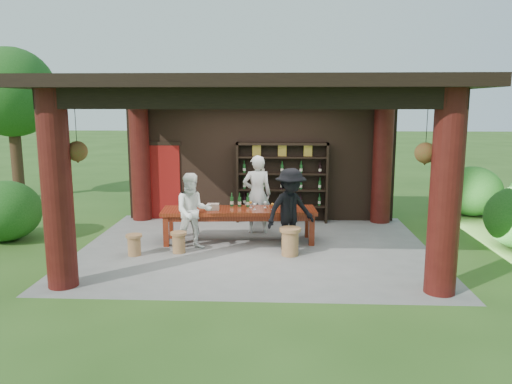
{
  "coord_description": "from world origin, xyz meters",
  "views": [
    {
      "loc": [
        0.51,
        -10.31,
        3.08
      ],
      "look_at": [
        0.0,
        0.4,
        1.15
      ],
      "focal_mm": 35.0,
      "sensor_mm": 36.0,
      "label": 1
    }
  ],
  "objects_px": {
    "tasting_table": "(239,214)",
    "stool_near_right": "(290,241)",
    "wine_shelf": "(282,182)",
    "host": "(257,194)",
    "stool_near_left": "(179,242)",
    "napkin_basket": "(213,207)",
    "stool_far_left": "(134,244)",
    "guest_man": "(290,210)",
    "guest_woman": "(193,211)"
  },
  "relations": [
    {
      "from": "tasting_table",
      "to": "stool_near_left",
      "type": "distance_m",
      "value": 1.54
    },
    {
      "from": "wine_shelf",
      "to": "host",
      "type": "relative_size",
      "value": 1.26
    },
    {
      "from": "wine_shelf",
      "to": "stool_near_right",
      "type": "bearing_deg",
      "value": -86.85
    },
    {
      "from": "stool_far_left",
      "to": "guest_man",
      "type": "distance_m",
      "value": 3.28
    },
    {
      "from": "stool_near_left",
      "to": "stool_near_right",
      "type": "distance_m",
      "value": 2.31
    },
    {
      "from": "stool_near_right",
      "to": "guest_woman",
      "type": "height_order",
      "value": "guest_woman"
    },
    {
      "from": "wine_shelf",
      "to": "guest_man",
      "type": "distance_m",
      "value": 2.6
    },
    {
      "from": "guest_man",
      "to": "guest_woman",
      "type": "bearing_deg",
      "value": 146.46
    },
    {
      "from": "tasting_table",
      "to": "guest_woman",
      "type": "height_order",
      "value": "guest_woman"
    },
    {
      "from": "tasting_table",
      "to": "stool_far_left",
      "type": "xyz_separation_m",
      "value": [
        -2.06,
        -1.12,
        -0.4
      ]
    },
    {
      "from": "stool_near_right",
      "to": "guest_woman",
      "type": "relative_size",
      "value": 0.35
    },
    {
      "from": "wine_shelf",
      "to": "host",
      "type": "xyz_separation_m",
      "value": [
        -0.59,
        -1.15,
        -0.11
      ]
    },
    {
      "from": "wine_shelf",
      "to": "napkin_basket",
      "type": "distance_m",
      "value": 2.6
    },
    {
      "from": "host",
      "to": "guest_man",
      "type": "relative_size",
      "value": 1.07
    },
    {
      "from": "stool_near_right",
      "to": "napkin_basket",
      "type": "xyz_separation_m",
      "value": [
        -1.68,
        0.85,
        0.52
      ]
    },
    {
      "from": "stool_near_right",
      "to": "guest_woman",
      "type": "distance_m",
      "value": 2.14
    },
    {
      "from": "guest_woman",
      "to": "napkin_basket",
      "type": "xyz_separation_m",
      "value": [
        0.37,
        0.48,
        0.0
      ]
    },
    {
      "from": "stool_near_left",
      "to": "napkin_basket",
      "type": "height_order",
      "value": "napkin_basket"
    },
    {
      "from": "wine_shelf",
      "to": "guest_man",
      "type": "bearing_deg",
      "value": -86.27
    },
    {
      "from": "stool_near_left",
      "to": "napkin_basket",
      "type": "bearing_deg",
      "value": 50.96
    },
    {
      "from": "wine_shelf",
      "to": "stool_near_left",
      "type": "xyz_separation_m",
      "value": [
        -2.14,
        -2.86,
        -0.81
      ]
    },
    {
      "from": "tasting_table",
      "to": "stool_near_left",
      "type": "relative_size",
      "value": 7.82
    },
    {
      "from": "wine_shelf",
      "to": "stool_near_right",
      "type": "xyz_separation_m",
      "value": [
        0.16,
        -2.94,
        -0.74
      ]
    },
    {
      "from": "stool_near_left",
      "to": "guest_man",
      "type": "bearing_deg",
      "value": 6.76
    },
    {
      "from": "wine_shelf",
      "to": "stool_far_left",
      "type": "xyz_separation_m",
      "value": [
        -3.01,
        -3.09,
        -0.81
      ]
    },
    {
      "from": "guest_woman",
      "to": "guest_man",
      "type": "height_order",
      "value": "guest_man"
    },
    {
      "from": "stool_near_left",
      "to": "host",
      "type": "relative_size",
      "value": 0.24
    },
    {
      "from": "host",
      "to": "stool_near_left",
      "type": "bearing_deg",
      "value": 41.1
    },
    {
      "from": "wine_shelf",
      "to": "napkin_basket",
      "type": "bearing_deg",
      "value": -125.94
    },
    {
      "from": "tasting_table",
      "to": "stool_near_right",
      "type": "distance_m",
      "value": 1.51
    },
    {
      "from": "stool_near_right",
      "to": "stool_far_left",
      "type": "bearing_deg",
      "value": -177.28
    },
    {
      "from": "tasting_table",
      "to": "stool_near_right",
      "type": "bearing_deg",
      "value": -40.92
    },
    {
      "from": "wine_shelf",
      "to": "stool_near_right",
      "type": "height_order",
      "value": "wine_shelf"
    },
    {
      "from": "napkin_basket",
      "to": "host",
      "type": "bearing_deg",
      "value": 45.72
    },
    {
      "from": "wine_shelf",
      "to": "stool_near_left",
      "type": "distance_m",
      "value": 3.67
    },
    {
      "from": "stool_near_left",
      "to": "napkin_basket",
      "type": "xyz_separation_m",
      "value": [
        0.62,
        0.77,
        0.59
      ]
    },
    {
      "from": "host",
      "to": "napkin_basket",
      "type": "xyz_separation_m",
      "value": [
        -0.93,
        -0.95,
        -0.11
      ]
    },
    {
      "from": "guest_woman",
      "to": "guest_man",
      "type": "bearing_deg",
      "value": -17.69
    },
    {
      "from": "wine_shelf",
      "to": "stool_near_right",
      "type": "distance_m",
      "value": 3.04
    },
    {
      "from": "guest_woman",
      "to": "stool_near_right",
      "type": "bearing_deg",
      "value": -27.39
    },
    {
      "from": "stool_far_left",
      "to": "guest_woman",
      "type": "height_order",
      "value": "guest_woman"
    },
    {
      "from": "stool_near_right",
      "to": "stool_far_left",
      "type": "xyz_separation_m",
      "value": [
        -3.17,
        -0.15,
        -0.07
      ]
    },
    {
      "from": "stool_near_right",
      "to": "napkin_basket",
      "type": "relative_size",
      "value": 2.21
    },
    {
      "from": "stool_far_left",
      "to": "stool_near_right",
      "type": "bearing_deg",
      "value": 2.72
    },
    {
      "from": "stool_near_right",
      "to": "guest_man",
      "type": "relative_size",
      "value": 0.33
    },
    {
      "from": "wine_shelf",
      "to": "guest_man",
      "type": "relative_size",
      "value": 1.35
    },
    {
      "from": "napkin_basket",
      "to": "guest_man",
      "type": "bearing_deg",
      "value": -16.37
    },
    {
      "from": "wine_shelf",
      "to": "stool_near_left",
      "type": "relative_size",
      "value": 5.34
    },
    {
      "from": "tasting_table",
      "to": "stool_far_left",
      "type": "bearing_deg",
      "value": -151.48
    },
    {
      "from": "stool_near_right",
      "to": "guest_man",
      "type": "height_order",
      "value": "guest_man"
    }
  ]
}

